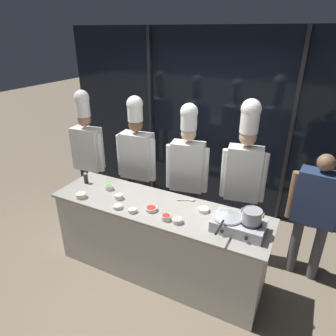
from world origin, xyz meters
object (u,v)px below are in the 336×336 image
at_px(frying_pan, 228,214).
at_px(prep_bowl_chicken, 132,210).
at_px(serving_spoon_slotted, 190,200).
at_px(chef_line, 188,165).
at_px(prep_bowl_scallions, 109,187).
at_px(chef_head, 87,147).
at_px(prep_bowl_chili_flakes, 166,217).
at_px(squeeze_bottle_soy, 86,177).
at_px(prep_bowl_shrimp, 177,220).
at_px(prep_bowl_noodles, 81,195).
at_px(prep_bowl_bean_sprouts, 118,206).
at_px(prep_bowl_onion, 119,196).
at_px(prep_bowl_bell_pepper, 151,209).
at_px(chef_pastry, 244,170).
at_px(prep_bowl_garlic, 203,209).
at_px(person_guest, 315,207).
at_px(stock_pot, 252,216).
at_px(portable_stove, 239,225).
at_px(chef_sous, 137,155).

bearing_deg(frying_pan, prep_bowl_chicken, -168.88).
distance_m(serving_spoon_slotted, chef_line, 0.55).
bearing_deg(prep_bowl_scallions, serving_spoon_slotted, 11.61).
bearing_deg(chef_head, prep_bowl_chili_flakes, 147.66).
distance_m(squeeze_bottle_soy, prep_bowl_shrimp, 1.39).
xyz_separation_m(prep_bowl_chicken, chef_head, (-1.33, 0.88, 0.18)).
bearing_deg(frying_pan, prep_bowl_noodles, -172.99).
bearing_deg(frying_pan, prep_bowl_bean_sprouts, -170.14).
relative_size(prep_bowl_onion, prep_bowl_noodles, 0.82).
distance_m(prep_bowl_bean_sprouts, chef_head, 1.47).
bearing_deg(prep_bowl_bean_sprouts, frying_pan, 9.86).
height_order(prep_bowl_onion, prep_bowl_chili_flakes, same).
relative_size(prep_bowl_bell_pepper, prep_bowl_chili_flakes, 1.24).
bearing_deg(chef_pastry, prep_bowl_chicken, 37.65).
bearing_deg(prep_bowl_garlic, prep_bowl_chicken, -151.79).
xyz_separation_m(serving_spoon_slotted, person_guest, (1.26, 0.46, 0.01)).
relative_size(stock_pot, prep_bowl_shrimp, 1.94).
bearing_deg(chef_head, squeeze_bottle_soy, 122.17).
bearing_deg(stock_pot, prep_bowl_onion, -178.67).
bearing_deg(prep_bowl_noodles, chef_head, 126.10).
distance_m(squeeze_bottle_soy, serving_spoon_slotted, 1.33).
height_order(portable_stove, prep_bowl_onion, portable_stove).
bearing_deg(portable_stove, chef_line, 138.70).
bearing_deg(prep_bowl_onion, prep_bowl_shrimp, -8.52).
xyz_separation_m(prep_bowl_bell_pepper, prep_bowl_garlic, (0.49, 0.24, -0.00)).
bearing_deg(prep_bowl_chili_flakes, prep_bowl_onion, 169.53).
xyz_separation_m(prep_bowl_scallions, chef_sous, (-0.02, 0.66, 0.16)).
xyz_separation_m(portable_stove, prep_bowl_noodles, (-1.75, -0.21, -0.03)).
distance_m(prep_bowl_shrimp, chef_sous, 1.38).
distance_m(prep_bowl_bean_sprouts, chef_sous, 1.03).
height_order(portable_stove, prep_bowl_scallions, portable_stove).
xyz_separation_m(prep_bowl_onion, prep_bowl_chili_flakes, (0.66, -0.12, -0.00)).
xyz_separation_m(squeeze_bottle_soy, prep_bowl_scallions, (0.35, -0.01, -0.05)).
relative_size(squeeze_bottle_soy, prep_bowl_scallions, 1.69).
relative_size(prep_bowl_bean_sprouts, chef_head, 0.05).
height_order(prep_bowl_onion, chef_sous, chef_sous).
bearing_deg(squeeze_bottle_soy, frying_pan, -3.25).
relative_size(portable_stove, prep_bowl_scallions, 5.08).
relative_size(prep_bowl_bell_pepper, chef_pastry, 0.06).
xyz_separation_m(prep_bowl_chili_flakes, serving_spoon_slotted, (0.06, 0.44, -0.02)).
bearing_deg(chef_head, stock_pot, 158.59).
relative_size(prep_bowl_bell_pepper, chef_sous, 0.07).
relative_size(stock_pot, prep_bowl_chicken, 2.16).
bearing_deg(chef_pastry, prep_bowl_bell_pepper, 39.78).
height_order(prep_bowl_noodles, chef_line, chef_line).
xyz_separation_m(prep_bowl_bean_sprouts, chef_sous, (-0.35, 0.96, 0.17)).
xyz_separation_m(prep_bowl_bell_pepper, serving_spoon_slotted, (0.28, 0.37, -0.02)).
height_order(portable_stove, person_guest, person_guest).
distance_m(stock_pot, chef_head, 2.60).
xyz_separation_m(prep_bowl_chicken, chef_pastry, (0.90, 0.98, 0.25)).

